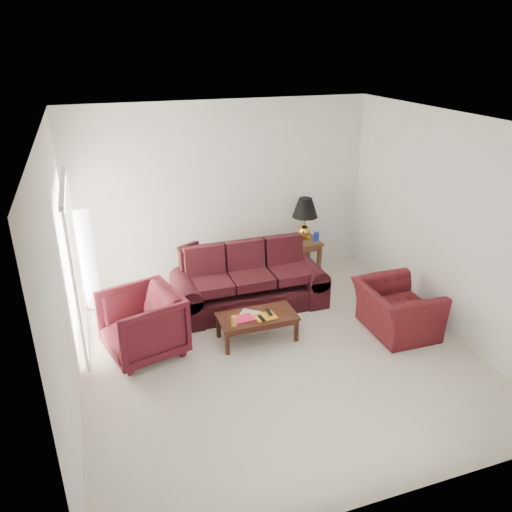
{
  "coord_description": "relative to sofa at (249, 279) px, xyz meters",
  "views": [
    {
      "loc": [
        -2.07,
        -5.22,
        3.85
      ],
      "look_at": [
        0.0,
        0.85,
        1.05
      ],
      "focal_mm": 35.0,
      "sensor_mm": 36.0,
      "label": 1
    }
  ],
  "objects": [
    {
      "name": "floor",
      "position": [
        -0.05,
        -1.29,
        -0.47
      ],
      "size": [
        5.0,
        5.0,
        0.0
      ],
      "primitive_type": "plane",
      "color": "beige",
      "rests_on": "ground"
    },
    {
      "name": "throw_pillow",
      "position": [
        -0.77,
        0.67,
        0.23
      ],
      "size": [
        0.41,
        0.34,
        0.39
      ],
      "primitive_type": "cube",
      "rotation": [
        -0.21,
        0.0,
        0.5
      ],
      "color": "black",
      "rests_on": "sofa"
    },
    {
      "name": "blinds",
      "position": [
        -2.47,
        0.01,
        0.61
      ],
      "size": [
        0.1,
        2.0,
        2.16
      ],
      "primitive_type": "cube",
      "color": "silver",
      "rests_on": "ground"
    },
    {
      "name": "yellow_glass",
      "position": [
        -0.56,
        -1.06,
        -0.03
      ],
      "size": [
        0.08,
        0.08,
        0.13
      ],
      "primitive_type": "cylinder",
      "rotation": [
        0.0,
        0.0,
        -0.01
      ],
      "color": "gold",
      "rests_on": "coffee_table"
    },
    {
      "name": "picture_frame",
      "position": [
        1.08,
        1.05,
        0.25
      ],
      "size": [
        0.15,
        0.18,
        0.05
      ],
      "primitive_type": "cube",
      "rotation": [
        1.36,
        0.0,
        -0.14
      ],
      "color": "white",
      "rests_on": "end_table"
    },
    {
      "name": "table_lamp",
      "position": [
        1.3,
        0.9,
        0.53
      ],
      "size": [
        0.5,
        0.5,
        0.74
      ],
      "primitive_type": null,
      "rotation": [
        0.0,
        0.0,
        0.14
      ],
      "color": "gold",
      "rests_on": "end_table"
    },
    {
      "name": "clock",
      "position": [
        1.0,
        0.76,
        0.24
      ],
      "size": [
        0.15,
        0.07,
        0.15
      ],
      "primitive_type": "cube",
      "rotation": [
        0.0,
        0.0,
        -0.16
      ],
      "color": "white",
      "rests_on": "end_table"
    },
    {
      "name": "armchair_right",
      "position": [
        1.74,
        -1.34,
        -0.12
      ],
      "size": [
        0.96,
        1.09,
        0.7
      ],
      "primitive_type": "imported",
      "rotation": [
        0.0,
        0.0,
        1.56
      ],
      "color": "#461014",
      "rests_on": "ground"
    },
    {
      "name": "remote_a",
      "position": [
        -0.17,
        -1.05,
        -0.07
      ],
      "size": [
        0.06,
        0.16,
        0.02
      ],
      "primitive_type": "cube",
      "rotation": [
        0.0,
        0.0,
        0.09
      ],
      "color": "black",
      "rests_on": "coffee_table"
    },
    {
      "name": "armchair_left",
      "position": [
        -1.71,
        -0.73,
        -0.04
      ],
      "size": [
        1.17,
        1.15,
        0.87
      ],
      "primitive_type": "imported",
      "rotation": [
        0.0,
        0.0,
        -1.31
      ],
      "color": "#430F17",
      "rests_on": "ground"
    },
    {
      "name": "end_table",
      "position": [
        1.24,
        0.86,
        -0.15
      ],
      "size": [
        0.59,
        0.59,
        0.64
      ],
      "primitive_type": null,
      "rotation": [
        0.0,
        0.0,
        0.01
      ],
      "color": "brown",
      "rests_on": "ground"
    },
    {
      "name": "magazine_white",
      "position": [
        -0.27,
        -0.85,
        -0.09
      ],
      "size": [
        0.33,
        0.32,
        0.02
      ],
      "primitive_type": "cube",
      "rotation": [
        0.0,
        0.0,
        -0.66
      ],
      "color": "beige",
      "rests_on": "coffee_table"
    },
    {
      "name": "remote_b",
      "position": [
        -0.02,
        -0.93,
        -0.07
      ],
      "size": [
        0.05,
        0.17,
        0.02
      ],
      "primitive_type": "cube",
      "rotation": [
        0.0,
        0.0,
        0.01
      ],
      "color": "black",
      "rests_on": "coffee_table"
    },
    {
      "name": "coffee_table",
      "position": [
        -0.19,
        -0.91,
        -0.29
      ],
      "size": [
        1.14,
        0.67,
        0.38
      ],
      "primitive_type": null,
      "rotation": [
        0.0,
        0.0,
        0.13
      ],
      "color": "black",
      "rests_on": "ground"
    },
    {
      "name": "sofa",
      "position": [
        0.0,
        0.0,
        0.0
      ],
      "size": [
        2.33,
        1.03,
        0.95
      ],
      "primitive_type": null,
      "rotation": [
        0.0,
        0.0,
        -0.01
      ],
      "color": "black",
      "rests_on": "ground"
    },
    {
      "name": "floor_lamp",
      "position": [
        -2.3,
        0.77,
        0.33
      ],
      "size": [
        0.28,
        0.28,
        1.6
      ],
      "primitive_type": null,
      "rotation": [
        0.0,
        0.0,
        -0.1
      ],
      "color": "silver",
      "rests_on": "ground"
    },
    {
      "name": "blue_canister",
      "position": [
        1.46,
        0.74,
        0.24
      ],
      "size": [
        0.12,
        0.12,
        0.16
      ],
      "primitive_type": "cylinder",
      "rotation": [
        0.0,
        0.0,
        -0.33
      ],
      "color": "navy",
      "rests_on": "end_table"
    },
    {
      "name": "magazine_orange",
      "position": [
        -0.1,
        -0.99,
        -0.09
      ],
      "size": [
        0.3,
        0.24,
        0.02
      ],
      "primitive_type": "cube",
      "rotation": [
        0.0,
        0.0,
        0.09
      ],
      "color": "orange",
      "rests_on": "coffee_table"
    },
    {
      "name": "magazine_red",
      "position": [
        -0.4,
        -0.95,
        -0.09
      ],
      "size": [
        0.3,
        0.24,
        0.02
      ],
      "primitive_type": "cube",
      "rotation": [
        0.0,
        0.0,
        0.11
      ],
      "color": "red",
      "rests_on": "coffee_table"
    }
  ]
}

